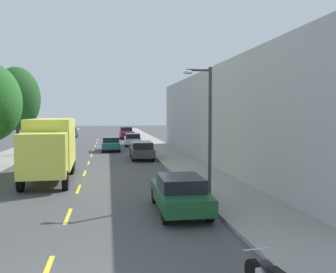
{
  "coord_description": "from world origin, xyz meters",
  "views": [
    {
      "loc": [
        1.51,
        -6.89,
        3.83
      ],
      "look_at": [
        7.49,
        29.45,
        1.52
      ],
      "focal_mm": 39.09,
      "sensor_mm": 36.0,
      "label": 1
    }
  ],
  "objects_px": {
    "parked_pickup_burgundy": "(127,133)",
    "parked_hatchback_silver": "(41,148)",
    "delivery_box_truck": "(51,145)",
    "parked_sedan_forest": "(180,193)",
    "street_tree_farthest": "(17,99)",
    "parked_wagon_white": "(133,139)",
    "parked_wagon_charcoal": "(142,150)",
    "parked_hatchback_orange": "(53,142)",
    "street_lamp": "(206,120)",
    "parked_wagon_navy": "(71,132)",
    "parked_sedan_sky": "(60,138)",
    "moving_teal_sedan": "(111,144)",
    "parked_wagon_champagne": "(68,135)"
  },
  "relations": [
    {
      "from": "parked_sedan_sky",
      "to": "moving_teal_sedan",
      "type": "bearing_deg",
      "value": -57.1
    },
    {
      "from": "parked_sedan_sky",
      "to": "street_lamp",
      "type": "bearing_deg",
      "value": -71.75
    },
    {
      "from": "parked_sedan_forest",
      "to": "parked_wagon_charcoal",
      "type": "bearing_deg",
      "value": 89.83
    },
    {
      "from": "parked_hatchback_orange",
      "to": "parked_wagon_champagne",
      "type": "bearing_deg",
      "value": 89.15
    },
    {
      "from": "parked_wagon_white",
      "to": "moving_teal_sedan",
      "type": "relative_size",
      "value": 1.05
    },
    {
      "from": "parked_wagon_white",
      "to": "parked_hatchback_silver",
      "type": "xyz_separation_m",
      "value": [
        -8.7,
        -9.83,
        -0.05
      ]
    },
    {
      "from": "parked_hatchback_silver",
      "to": "parked_sedan_forest",
      "type": "relative_size",
      "value": 0.9
    },
    {
      "from": "parked_hatchback_silver",
      "to": "parked_pickup_burgundy",
      "type": "bearing_deg",
      "value": 69.23
    },
    {
      "from": "street_lamp",
      "to": "parked_sedan_sky",
      "type": "distance_m",
      "value": 33.31
    },
    {
      "from": "parked_hatchback_orange",
      "to": "parked_sedan_sky",
      "type": "bearing_deg",
      "value": 90.33
    },
    {
      "from": "street_tree_farthest",
      "to": "parked_wagon_white",
      "type": "xyz_separation_m",
      "value": [
        10.77,
        9.24,
        -4.34
      ]
    },
    {
      "from": "parked_sedan_forest",
      "to": "parked_hatchback_silver",
      "type": "bearing_deg",
      "value": 113.45
    },
    {
      "from": "parked_wagon_white",
      "to": "parked_wagon_champagne",
      "type": "distance_m",
      "value": 14.0
    },
    {
      "from": "parked_wagon_champagne",
      "to": "parked_pickup_burgundy",
      "type": "bearing_deg",
      "value": 12.78
    },
    {
      "from": "delivery_box_truck",
      "to": "moving_teal_sedan",
      "type": "distance_m",
      "value": 16.23
    },
    {
      "from": "parked_hatchback_silver",
      "to": "parked_wagon_navy",
      "type": "relative_size",
      "value": 0.85
    },
    {
      "from": "parked_pickup_burgundy",
      "to": "parked_hatchback_silver",
      "type": "bearing_deg",
      "value": -110.77
    },
    {
      "from": "street_tree_farthest",
      "to": "parked_wagon_white",
      "type": "height_order",
      "value": "street_tree_farthest"
    },
    {
      "from": "street_tree_farthest",
      "to": "parked_wagon_charcoal",
      "type": "distance_m",
      "value": 12.11
    },
    {
      "from": "parked_wagon_white",
      "to": "parked_wagon_charcoal",
      "type": "distance_m",
      "value": 12.91
    },
    {
      "from": "parked_pickup_burgundy",
      "to": "street_tree_farthest",
      "type": "bearing_deg",
      "value": -115.76
    },
    {
      "from": "street_tree_farthest",
      "to": "parked_hatchback_orange",
      "type": "height_order",
      "value": "street_tree_farthest"
    },
    {
      "from": "parked_sedan_forest",
      "to": "moving_teal_sedan",
      "type": "bearing_deg",
      "value": 95.77
    },
    {
      "from": "delivery_box_truck",
      "to": "parked_wagon_charcoal",
      "type": "height_order",
      "value": "delivery_box_truck"
    },
    {
      "from": "parked_pickup_burgundy",
      "to": "parked_wagon_charcoal",
      "type": "bearing_deg",
      "value": -90.08
    },
    {
      "from": "parked_sedan_sky",
      "to": "parked_hatchback_silver",
      "type": "xyz_separation_m",
      "value": [
        0.14,
        -14.09,
        0.01
      ]
    },
    {
      "from": "street_tree_farthest",
      "to": "parked_hatchback_orange",
      "type": "relative_size",
      "value": 1.94
    },
    {
      "from": "parked_sedan_sky",
      "to": "parked_pickup_burgundy",
      "type": "bearing_deg",
      "value": 44.76
    },
    {
      "from": "parked_wagon_charcoal",
      "to": "parked_hatchback_silver",
      "type": "relative_size",
      "value": 1.17
    },
    {
      "from": "street_tree_farthest",
      "to": "parked_pickup_burgundy",
      "type": "bearing_deg",
      "value": 64.24
    },
    {
      "from": "parked_wagon_champagne",
      "to": "moving_teal_sedan",
      "type": "xyz_separation_m",
      "value": [
        6.03,
        -16.47,
        -0.05
      ]
    },
    {
      "from": "delivery_box_truck",
      "to": "parked_wagon_white",
      "type": "relative_size",
      "value": 1.74
    },
    {
      "from": "parked_sedan_forest",
      "to": "street_lamp",
      "type": "bearing_deg",
      "value": 54.04
    },
    {
      "from": "delivery_box_truck",
      "to": "parked_hatchback_orange",
      "type": "height_order",
      "value": "delivery_box_truck"
    },
    {
      "from": "parked_wagon_champagne",
      "to": "parked_wagon_navy",
      "type": "height_order",
      "value": "same"
    },
    {
      "from": "parked_wagon_white",
      "to": "parked_wagon_navy",
      "type": "relative_size",
      "value": 1.0
    },
    {
      "from": "street_lamp",
      "to": "parked_wagon_charcoal",
      "type": "bearing_deg",
      "value": 96.51
    },
    {
      "from": "delivery_box_truck",
      "to": "parked_hatchback_orange",
      "type": "xyz_separation_m",
      "value": [
        -2.62,
        18.83,
        -1.22
      ]
    },
    {
      "from": "street_tree_farthest",
      "to": "parked_sedan_forest",
      "type": "bearing_deg",
      "value": -62.38
    },
    {
      "from": "parked_wagon_champagne",
      "to": "parked_pickup_burgundy",
      "type": "distance_m",
      "value": 8.78
    },
    {
      "from": "parked_wagon_charcoal",
      "to": "parked_sedan_sky",
      "type": "height_order",
      "value": "parked_wagon_charcoal"
    },
    {
      "from": "street_lamp",
      "to": "parked_hatchback_orange",
      "type": "relative_size",
      "value": 1.44
    },
    {
      "from": "delivery_box_truck",
      "to": "moving_teal_sedan",
      "type": "bearing_deg",
      "value": 77.11
    },
    {
      "from": "street_tree_farthest",
      "to": "parked_sedan_sky",
      "type": "bearing_deg",
      "value": 81.87
    },
    {
      "from": "parked_hatchback_silver",
      "to": "parked_sedan_forest",
      "type": "xyz_separation_m",
      "value": [
        8.57,
        -19.75,
        -0.01
      ]
    },
    {
      "from": "parked_sedan_forest",
      "to": "parked_wagon_navy",
      "type": "xyz_separation_m",
      "value": [
        -8.62,
        47.03,
        0.05
      ]
    },
    {
      "from": "street_tree_farthest",
      "to": "parked_hatchback_silver",
      "type": "height_order",
      "value": "street_tree_farthest"
    },
    {
      "from": "delivery_box_truck",
      "to": "parked_sedan_forest",
      "type": "bearing_deg",
      "value": -54.17
    },
    {
      "from": "street_lamp",
      "to": "parked_hatchback_silver",
      "type": "height_order",
      "value": "street_lamp"
    },
    {
      "from": "delivery_box_truck",
      "to": "parked_wagon_champagne",
      "type": "xyz_separation_m",
      "value": [
        -2.42,
        32.25,
        -1.18
      ]
    }
  ]
}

